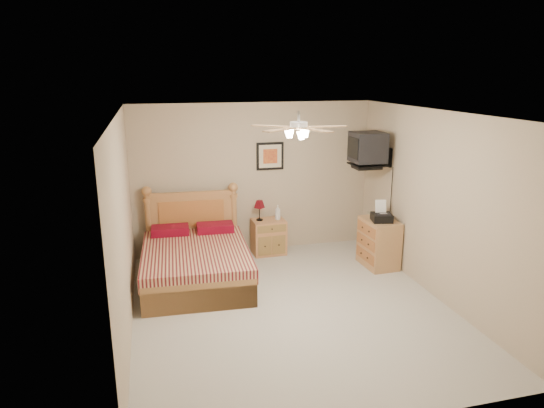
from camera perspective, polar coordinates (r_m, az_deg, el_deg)
The scene contains 17 objects.
floor at distance 6.45m, azimuth 2.30°, elevation -12.13°, with size 4.50×4.50×0.00m, color #AAA599.
ceiling at distance 5.75m, azimuth 2.57°, elevation 10.61°, with size 4.00×4.50×0.04m, color white.
wall_back at distance 8.09m, azimuth -2.13°, elevation 3.01°, with size 4.00×0.04×2.50m, color tan.
wall_front at distance 4.01m, azimuth 11.78°, elevation -10.36°, with size 4.00×0.04×2.50m, color tan.
wall_left at distance 5.75m, azimuth -17.05°, elevation -2.77°, with size 0.04×4.50×2.50m, color tan.
wall_right at distance 6.81m, azimuth 18.79°, elevation -0.16°, with size 0.04×4.50×2.50m, color tan.
bed at distance 7.03m, azimuth -9.04°, elevation -4.39°, with size 1.47×1.93×1.25m, color #A67740, non-canonical shape.
nightstand at distance 8.16m, azimuth -0.41°, elevation -3.86°, with size 0.54×0.40×0.58m, color #AC734A.
table_lamp at distance 8.02m, azimuth -1.48°, elevation -0.74°, with size 0.19×0.19×0.34m, color #620B14, non-canonical shape.
lotion_bottle at distance 8.06m, azimuth 0.68°, elevation -0.99°, with size 0.10×0.10×0.25m, color silver.
framed_picture at distance 8.06m, azimuth -0.24°, elevation 5.66°, with size 0.46×0.04×0.46m, color black.
dresser at distance 7.79m, azimuth 12.44°, elevation -4.50°, with size 0.45×0.64×0.76m, color #AA7644.
fax_machine at distance 7.56m, azimuth 12.82°, elevation -0.86°, with size 0.30×0.31×0.31m, color black, non-canonical shape.
magazine_lower at distance 7.85m, azimuth 11.43°, elevation -1.29°, with size 0.19×0.25×0.02m, color beige.
magazine_upper at distance 7.83m, azimuth 11.46°, elevation -1.16°, with size 0.17×0.24×0.02m, color gray.
wall_tv at distance 7.71m, azimuth 12.20°, elevation 6.30°, with size 0.56×0.46×0.58m, color black, non-canonical shape.
ceiling_fan at distance 5.57m, azimuth 3.15°, elevation 9.01°, with size 1.14×1.14×0.28m, color white, non-canonical shape.
Camera 1 is at (-1.65, -5.48, 2.96)m, focal length 32.00 mm.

